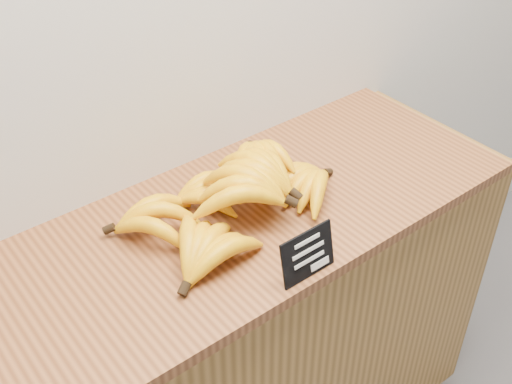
# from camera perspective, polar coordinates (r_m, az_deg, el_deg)

# --- Properties ---
(counter) EXTENTS (1.45, 0.50, 0.90)m
(counter) POSITION_cam_1_polar(r_m,az_deg,el_deg) (1.82, -1.00, -13.64)
(counter) COLOR olive
(counter) RESTS_ON ground
(counter_top) EXTENTS (1.33, 0.54, 0.03)m
(counter_top) POSITION_cam_1_polar(r_m,az_deg,el_deg) (1.49, -1.19, -2.30)
(counter_top) COLOR brown
(counter_top) RESTS_ON counter
(chalkboard_sign) EXTENTS (0.13, 0.03, 0.10)m
(chalkboard_sign) POSITION_cam_1_polar(r_m,az_deg,el_deg) (1.30, 4.64, -5.56)
(chalkboard_sign) COLOR black
(chalkboard_sign) RESTS_ON counter_top
(banana_pile) EXTENTS (0.54, 0.35, 0.13)m
(banana_pile) POSITION_cam_1_polar(r_m,az_deg,el_deg) (1.43, -2.20, -0.40)
(banana_pile) COLOR #ECAE09
(banana_pile) RESTS_ON counter_top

